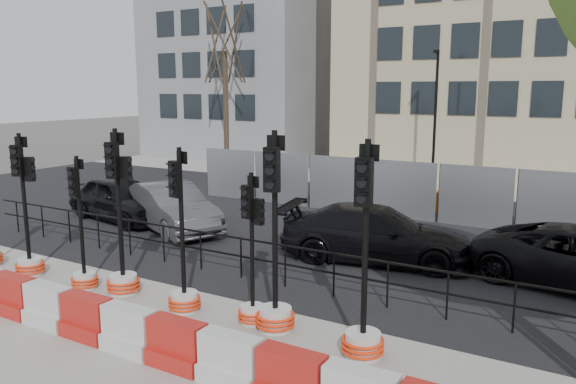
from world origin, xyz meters
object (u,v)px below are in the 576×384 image
Objects in this scene: traffic_signal_d at (122,256)px; car_c at (377,234)px; traffic_signal_h at (363,315)px; car_a at (121,199)px.

car_c is at bearing 42.49° from traffic_signal_d.
traffic_signal_h reaches higher than car_a.
traffic_signal_h reaches higher than traffic_signal_d.
car_c is at bearing 107.87° from traffic_signal_h.
traffic_signal_h is 11.98m from car_a.
traffic_signal_d is at bearing 131.42° from car_c.
traffic_signal_h is 0.78× the size of car_a.
traffic_signal_h is at bearing -104.36° from car_a.
car_c is (3.84, 5.01, -0.14)m from traffic_signal_d.
traffic_signal_d reaches higher than car_c.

